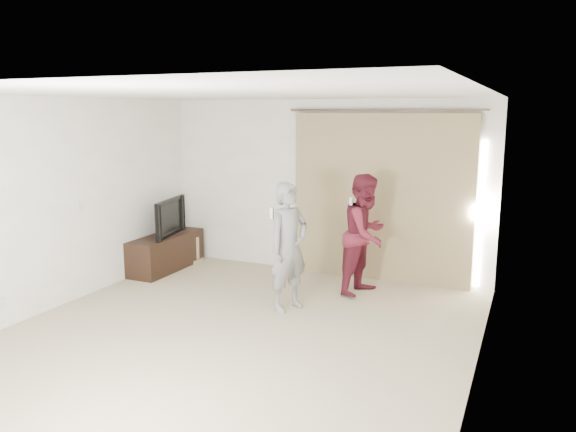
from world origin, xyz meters
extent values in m
plane|color=tan|center=(0.00, 0.00, 0.00)|extent=(5.50, 5.50, 0.00)
cube|color=white|center=(0.00, 2.75, 1.30)|extent=(5.00, 0.04, 2.60)
cube|color=white|center=(-2.50, 0.00, 1.30)|extent=(0.04, 5.50, 2.60)
cube|color=silver|center=(-2.48, 0.40, 1.20)|extent=(0.02, 0.08, 0.12)
cube|color=silver|center=(-2.48, -0.90, 0.30)|extent=(0.02, 0.08, 0.12)
cube|color=white|center=(0.00, 0.00, 2.60)|extent=(5.00, 5.50, 0.01)
cube|color=#96845C|center=(0.90, 2.68, 1.20)|extent=(2.60, 0.10, 2.40)
cylinder|color=brown|center=(0.90, 2.68, 2.44)|extent=(2.80, 0.03, 0.03)
cube|color=white|center=(2.26, 2.72, 1.05)|extent=(0.08, 0.04, 2.00)
cube|color=black|center=(-2.27, 1.88, 0.27)|extent=(0.48, 1.40, 0.54)
imported|color=black|center=(-2.27, 1.88, 0.83)|extent=(0.33, 1.01, 0.58)
cylinder|color=tan|center=(-2.10, 2.40, 0.03)|extent=(0.32, 0.32, 0.05)
cylinder|color=tan|center=(-2.10, 2.40, 0.24)|extent=(0.18, 0.18, 0.37)
imported|color=slate|center=(0.20, 1.00, 0.79)|extent=(0.58, 0.68, 1.59)
cube|color=silver|center=(0.02, 0.90, 1.22)|extent=(0.04, 0.04, 0.14)
cube|color=silver|center=(0.02, 1.12, 1.11)|extent=(0.05, 0.05, 0.09)
imported|color=maroon|center=(0.88, 2.00, 0.81)|extent=(0.79, 0.92, 1.62)
cube|color=silver|center=(0.70, 1.90, 1.24)|extent=(0.04, 0.04, 0.14)
cube|color=silver|center=(0.70, 2.12, 1.13)|extent=(0.05, 0.05, 0.09)
camera|label=1|loc=(2.87, -5.10, 2.42)|focal=35.00mm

